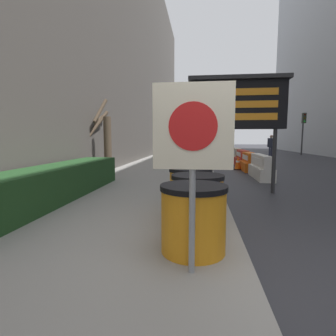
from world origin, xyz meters
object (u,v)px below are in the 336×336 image
object	(u,v)px
jersey_barrier_orange_far	(250,163)
jersey_barrier_cream	(236,156)
barrel_drum_foreground	(193,218)
pedestrian_worker	(218,145)
warning_sign	(193,140)
traffic_light_near_curb	(216,114)
jersey_barrier_white	(261,168)
pedestrian_passerby	(271,145)
traffic_cone_near	(238,163)
traffic_cone_mid	(245,154)
traffic_light_far_side	(303,125)
barrel_drum_middle	(197,201)
barrel_drum_back	(190,190)
jersey_barrier_red_striped	(242,159)
message_board	(238,105)

from	to	relation	value
jersey_barrier_orange_far	jersey_barrier_cream	distance (m)	4.21
barrel_drum_foreground	pedestrian_worker	bearing A→B (deg)	84.85
warning_sign	traffic_light_near_curb	world-z (taller)	traffic_light_near_curb
jersey_barrier_white	pedestrian_passerby	world-z (taller)	pedestrian_passerby
barrel_drum_foreground	jersey_barrier_cream	xyz separation A→B (m)	(2.27, 13.19, -0.17)
traffic_cone_near	traffic_cone_mid	xyz separation A→B (m)	(1.44, 6.76, -0.00)
barrel_drum_foreground	traffic_light_far_side	world-z (taller)	traffic_light_far_side
jersey_barrier_orange_far	warning_sign	bearing A→B (deg)	-103.48
barrel_drum_middle	pedestrian_passerby	size ratio (longest dim) A/B	0.46
barrel_drum_back	warning_sign	bearing A→B (deg)	-87.68
warning_sign	traffic_light_near_curb	distance (m)	18.21
jersey_barrier_red_striped	pedestrian_worker	size ratio (longest dim) A/B	0.93
barrel_drum_middle	message_board	size ratio (longest dim) A/B	0.26
barrel_drum_back	jersey_barrier_orange_far	world-z (taller)	barrel_drum_back
barrel_drum_back	warning_sign	xyz separation A→B (m)	(0.09, -2.17, 0.89)
message_board	traffic_cone_near	bearing A→B (deg)	81.35
message_board	jersey_barrier_cream	distance (m)	9.30
message_board	jersey_barrier_red_striped	world-z (taller)	message_board
jersey_barrier_red_striped	jersey_barrier_orange_far	bearing A→B (deg)	-90.00
message_board	traffic_light_near_curb	bearing A→B (deg)	88.89
barrel_drum_middle	message_board	bearing A→B (deg)	73.58
traffic_light_near_curb	pedestrian_worker	distance (m)	5.38
barrel_drum_back	traffic_light_near_curb	size ratio (longest dim) A/B	0.17
barrel_drum_middle	pedestrian_passerby	world-z (taller)	pedestrian_passerby
traffic_cone_mid	jersey_barrier_red_striped	bearing A→B (deg)	-100.75
jersey_barrier_white	jersey_barrier_orange_far	bearing A→B (deg)	90.00
warning_sign	traffic_light_far_side	bearing A→B (deg)	67.50
traffic_cone_mid	traffic_light_far_side	world-z (taller)	traffic_light_far_side
traffic_cone_near	traffic_light_far_side	world-z (taller)	traffic_light_far_side
jersey_barrier_cream	traffic_light_near_curb	xyz separation A→B (m)	(-0.99, 4.38, 2.87)
warning_sign	traffic_light_far_side	world-z (taller)	traffic_light_far_side
warning_sign	message_board	xyz separation A→B (m)	(1.03, 4.68, 0.88)
traffic_light_near_curb	traffic_light_far_side	bearing A→B (deg)	21.34
barrel_drum_back	pedestrian_passerby	distance (m)	15.62
warning_sign	jersey_barrier_red_striped	distance (m)	11.73
jersey_barrier_white	jersey_barrier_orange_far	distance (m)	2.18
pedestrian_passerby	jersey_barrier_cream	bearing A→B (deg)	105.61
pedestrian_worker	traffic_light_far_side	bearing A→B (deg)	80.69
traffic_light_near_curb	pedestrian_passerby	size ratio (longest dim) A/B	2.70
message_board	pedestrian_worker	size ratio (longest dim) A/B	1.66
barrel_drum_middle	jersey_barrier_orange_far	size ratio (longest dim) A/B	0.48
barrel_drum_back	pedestrian_passerby	bearing A→B (deg)	70.63
traffic_light_near_curb	traffic_cone_near	bearing A→B (deg)	-86.30
pedestrian_passerby	warning_sign	bearing A→B (deg)	130.14
jersey_barrier_orange_far	traffic_light_far_side	world-z (taller)	traffic_light_far_side
warning_sign	traffic_light_far_side	size ratio (longest dim) A/B	0.51
jersey_barrier_orange_far	traffic_light_near_curb	size ratio (longest dim) A/B	0.36
message_board	jersey_barrier_white	xyz separation A→B (m)	(1.24, 2.62, -1.94)
traffic_cone_near	pedestrian_worker	distance (m)	3.44
traffic_cone_mid	jersey_barrier_orange_far	bearing A→B (deg)	-97.81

